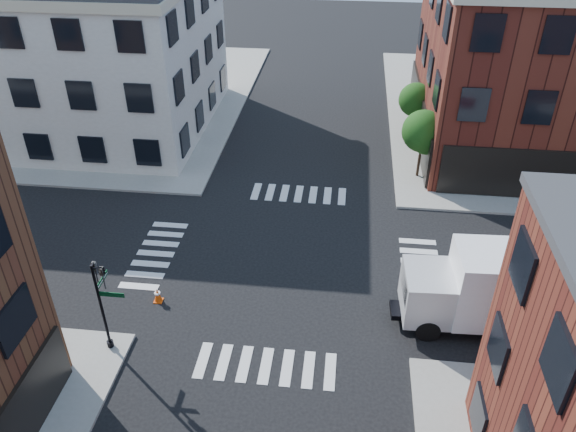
# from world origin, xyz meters

# --- Properties ---
(ground) EXTENTS (120.00, 120.00, 0.00)m
(ground) POSITION_xyz_m (0.00, 0.00, 0.00)
(ground) COLOR black
(ground) RESTS_ON ground
(sidewalk_nw) EXTENTS (30.00, 30.00, 0.15)m
(sidewalk_nw) POSITION_xyz_m (-21.00, 21.00, 0.07)
(sidewalk_nw) COLOR gray
(sidewalk_nw) RESTS_ON ground
(building_nw) EXTENTS (22.00, 16.00, 11.00)m
(building_nw) POSITION_xyz_m (-19.00, 16.00, 5.50)
(building_nw) COLOR beige
(building_nw) RESTS_ON ground
(tree_near) EXTENTS (2.69, 2.69, 4.49)m
(tree_near) POSITION_xyz_m (7.56, 9.98, 3.16)
(tree_near) COLOR black
(tree_near) RESTS_ON ground
(tree_far) EXTENTS (2.43, 2.43, 4.07)m
(tree_far) POSITION_xyz_m (7.56, 15.98, 2.87)
(tree_far) COLOR black
(tree_far) RESTS_ON ground
(signal_pole) EXTENTS (1.29, 1.24, 4.60)m
(signal_pole) POSITION_xyz_m (-6.72, -6.68, 2.86)
(signal_pole) COLOR black
(signal_pole) RESTS_ON ground
(box_truck) EXTENTS (8.90, 3.05, 3.98)m
(box_truck) POSITION_xyz_m (10.15, -3.34, 2.07)
(box_truck) COLOR white
(box_truck) RESTS_ON ground
(traffic_cone) EXTENTS (0.42, 0.42, 0.76)m
(traffic_cone) POSITION_xyz_m (-5.70, -3.61, 0.36)
(traffic_cone) COLOR #F4510A
(traffic_cone) RESTS_ON ground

